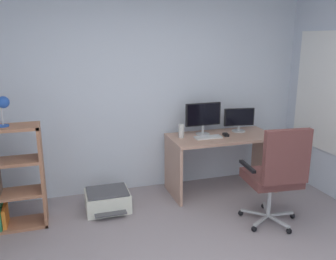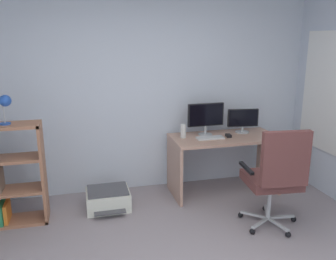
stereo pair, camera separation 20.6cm
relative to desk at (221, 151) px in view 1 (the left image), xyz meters
name	(u,v)px [view 1 (the left image)]	position (x,y,z in m)	size (l,w,h in m)	color
wall_back	(133,88)	(-1.04, 0.46, 0.80)	(4.60, 0.10, 2.68)	silver
desk	(221,151)	(0.00, 0.00, 0.00)	(1.35, 0.65, 0.75)	tan
monitor_main	(203,116)	(-0.22, 0.12, 0.45)	(0.48, 0.18, 0.41)	#B2B5B7
monitor_secondary	(239,118)	(0.30, 0.12, 0.38)	(0.41, 0.18, 0.31)	#B2B5B7
keyboard	(208,137)	(-0.22, -0.05, 0.22)	(0.34, 0.13, 0.02)	silver
computer_mouse	(226,135)	(0.03, -0.04, 0.22)	(0.06, 0.10, 0.03)	black
desktop_speaker	(181,131)	(-0.53, 0.07, 0.29)	(0.07, 0.07, 0.17)	silver
office_chair	(277,172)	(0.13, -1.02, 0.07)	(0.64, 0.64, 1.11)	#B7BABC
desk_lamp	(3,105)	(-2.49, -0.20, 0.78)	(0.14, 0.12, 0.30)	#244FB0
printer	(108,200)	(-1.51, -0.12, -0.42)	(0.50, 0.49, 0.24)	silver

